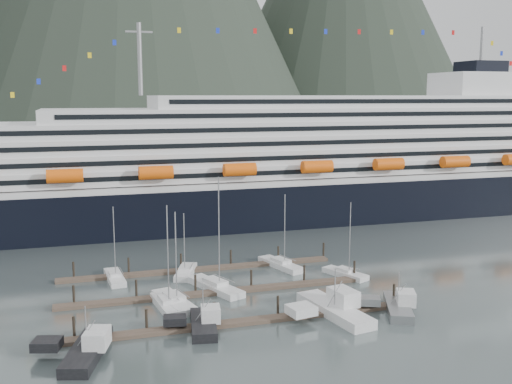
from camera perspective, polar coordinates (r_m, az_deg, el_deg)
ground at (r=92.36m, az=-0.33°, el=-9.96°), size 1600.00×1600.00×0.00m
cruise_ship at (r=150.18m, az=4.69°, el=2.17°), size 210.00×30.40×50.30m
dock_near at (r=82.02m, az=-1.67°, el=-12.25°), size 48.18×2.28×3.20m
dock_mid at (r=93.88m, az=-3.79°, el=-9.46°), size 48.18×2.28×3.20m
dock_far at (r=106.00m, az=-5.40°, el=-7.29°), size 48.18×2.28×3.20m
sailboat_a at (r=88.57m, az=-8.44°, el=-10.60°), size 3.85×9.80×15.71m
sailboat_c at (r=89.45m, az=-7.81°, el=-10.39°), size 5.43×11.22×14.64m
sailboat_d at (r=95.61m, az=-3.92°, el=-9.01°), size 7.17×12.44×18.65m
sailboat_e at (r=102.87m, az=-13.29°, el=-7.95°), size 3.17×9.55×12.98m
sailboat_f at (r=103.77m, az=-6.71°, el=-7.62°), size 5.48×9.31×11.34m
sailboat_g at (r=107.51m, az=2.39°, el=-6.95°), size 5.63×11.05×13.80m
sailboat_h at (r=103.34m, az=8.48°, el=-7.72°), size 5.68×8.71×13.24m
trawler_a at (r=75.27m, az=-15.91°, el=-14.18°), size 9.69×12.70×6.71m
trawler_b at (r=80.47m, az=-5.12°, el=-12.32°), size 7.68×10.06×6.25m
trawler_c at (r=85.55m, az=7.40°, el=-10.96°), size 10.58×14.78×7.34m
trawler_d at (r=88.62m, az=13.29°, el=-10.48°), size 9.08×10.97×6.26m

